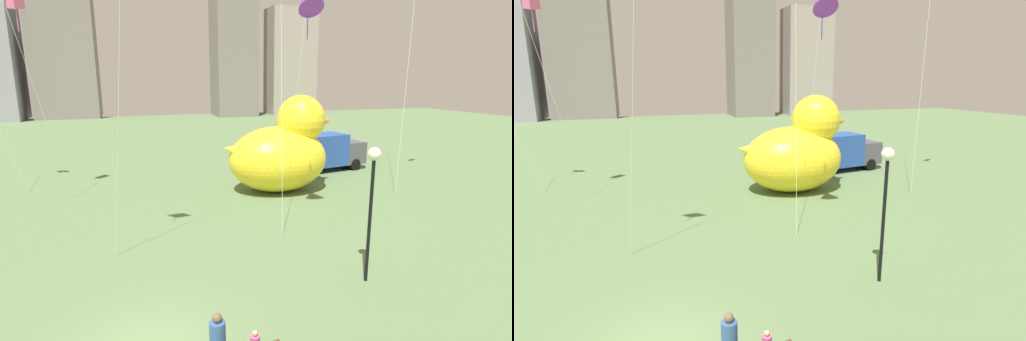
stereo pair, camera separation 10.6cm
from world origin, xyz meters
TOP-DOWN VIEW (x-y plane):
  - person_adult at (1.52, -1.32)m, footprint 0.39×0.39m
  - giant_inflatable_duck at (8.96, 13.01)m, footprint 7.26×4.66m
  - lamppost at (7.48, 1.37)m, footprint 0.45×0.45m
  - box_truck at (14.18, 17.16)m, footprint 6.56×3.24m
  - city_skyline at (1.62, 68.19)m, footprint 63.65×15.39m

SIDE VIEW (x-z plane):
  - person_adult at x=1.52m, z-range 0.08..1.69m
  - box_truck at x=14.18m, z-range 0.03..2.88m
  - giant_inflatable_duck at x=8.96m, z-range -0.45..5.57m
  - lamppost at x=7.48m, z-range 1.19..5.98m
  - city_skyline at x=1.62m, z-range -4.65..29.45m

